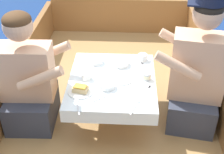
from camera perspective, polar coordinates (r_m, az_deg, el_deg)
ground_plane at (r=2.83m, az=0.05°, el=-10.37°), size 60.00×60.00×0.00m
boat_deck at (r=2.75m, az=0.05°, el=-8.56°), size 1.78×3.26×0.24m
gunwale_port at (r=2.73m, az=-18.37°, el=-2.71°), size 0.06×3.26×0.37m
gunwale_starboard at (r=2.66m, az=18.98°, el=-3.89°), size 0.06×3.26×0.37m
bow_coaming at (r=3.93m, az=1.30°, el=11.16°), size 1.66×0.06×0.43m
cockpit_table at (r=2.43m, az=0.00°, el=-1.14°), size 0.67×0.79×0.38m
person_port at (r=2.46m, az=-15.02°, el=-0.81°), size 0.53×0.45×0.94m
person_starboard at (r=2.43m, az=15.11°, el=0.13°), size 0.57×0.51×1.06m
plate_sandwich at (r=2.28m, az=-5.76°, el=-2.67°), size 0.18×0.18×0.01m
plate_bread at (r=2.41m, az=1.80°, el=-0.26°), size 0.18×0.18×0.01m
sandwich at (r=2.26m, az=-5.80°, el=-2.12°), size 0.12×0.09×0.05m
bowl_port_near at (r=2.60m, az=-3.01°, el=3.09°), size 0.12×0.12×0.04m
bowl_starboard_near at (r=2.30m, az=-0.96°, el=-1.44°), size 0.12×0.12×0.04m
bowl_center_far at (r=2.57m, az=1.63°, el=2.70°), size 0.14×0.14×0.04m
coffee_cup_port at (r=2.40m, az=-4.65°, el=0.21°), size 0.10×0.07×0.05m
coffee_cup_starboard at (r=2.65m, az=5.66°, el=3.65°), size 0.10×0.08×0.06m
tin_can at (r=2.40m, az=6.36°, el=0.16°), size 0.07×0.07×0.05m
utensil_knife_port at (r=2.21m, az=-1.88°, el=-3.83°), size 0.15×0.11×0.00m
utensil_fork_starboard at (r=2.57m, az=6.20°, el=1.93°), size 0.11×0.15×0.00m
utensil_knife_starboard at (r=2.66m, az=-4.67°, el=3.20°), size 0.03×0.17×0.00m
utensil_fork_port at (r=2.30m, az=6.35°, el=-2.43°), size 0.09×0.16×0.00m
utensil_spoon_port at (r=2.15m, az=4.41°, el=-5.10°), size 0.08×0.16×0.01m
utensil_spoon_center at (r=2.17m, az=-6.36°, el=-4.96°), size 0.06×0.17×0.01m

